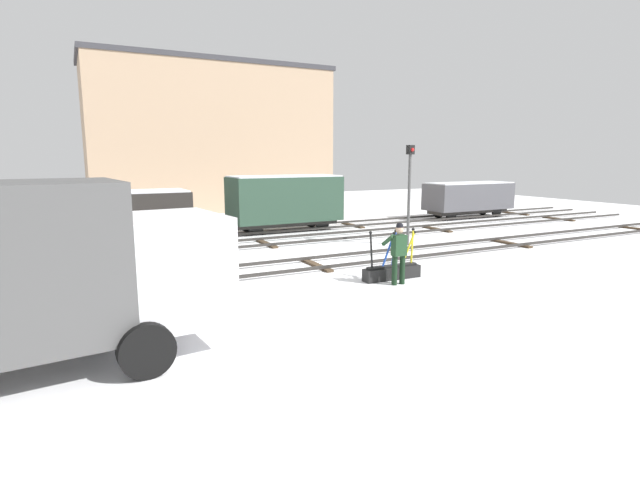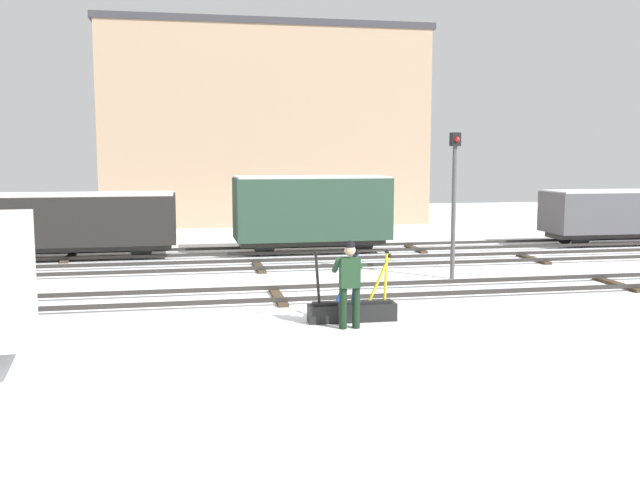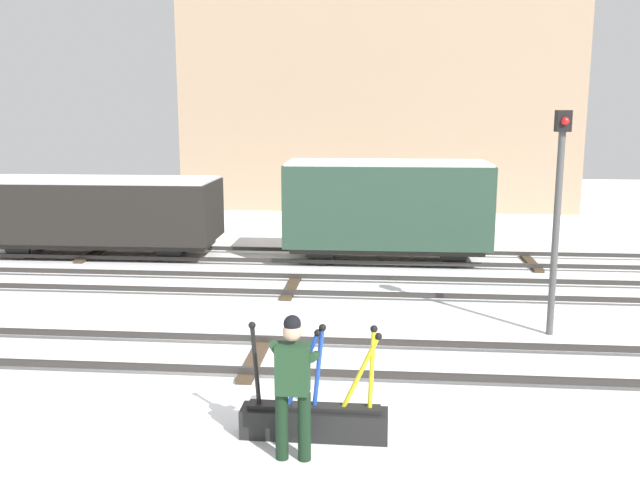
# 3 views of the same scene
# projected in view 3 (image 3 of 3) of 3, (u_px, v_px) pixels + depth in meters

# --- Properties ---
(ground_plane) EXTENTS (60.00, 60.00, 0.00)m
(ground_plane) POSITION_uv_depth(u_px,v_px,m) (255.00, 361.00, 11.01)
(ground_plane) COLOR white
(track_main_line) EXTENTS (44.00, 1.94, 0.18)m
(track_main_line) POSITION_uv_depth(u_px,v_px,m) (255.00, 355.00, 10.99)
(track_main_line) COLOR #2D2B28
(track_main_line) RESTS_ON ground_plane
(track_siding_near) EXTENTS (44.00, 1.94, 0.18)m
(track_siding_near) POSITION_uv_depth(u_px,v_px,m) (291.00, 285.00, 15.36)
(track_siding_near) COLOR #2D2B28
(track_siding_near) RESTS_ON ground_plane
(track_siding_far) EXTENTS (44.00, 1.94, 0.18)m
(track_siding_far) POSITION_uv_depth(u_px,v_px,m) (306.00, 256.00, 18.32)
(track_siding_far) COLOR #2D2B28
(track_siding_far) RESTS_ON ground_plane
(switch_lever_frame) EXTENTS (1.80, 0.38, 1.45)m
(switch_lever_frame) POSITION_uv_depth(u_px,v_px,m) (315.00, 418.00, 8.43)
(switch_lever_frame) COLOR black
(switch_lever_frame) RESTS_ON ground_plane
(rail_worker) EXTENTS (0.54, 0.65, 1.72)m
(rail_worker) POSITION_uv_depth(u_px,v_px,m) (293.00, 379.00, 7.79)
(rail_worker) COLOR black
(rail_worker) RESTS_ON ground_plane
(signal_post) EXTENTS (0.24, 0.32, 3.94)m
(signal_post) POSITION_uv_depth(u_px,v_px,m) (558.00, 201.00, 11.87)
(signal_post) COLOR #4C4C4C
(signal_post) RESTS_ON ground_plane
(apartment_building) EXTENTS (15.70, 6.03, 9.51)m
(apartment_building) POSITION_uv_depth(u_px,v_px,m) (378.00, 89.00, 28.73)
(apartment_building) COLOR tan
(apartment_building) RESTS_ON ground_plane
(freight_car_far_end) EXTENTS (6.34, 2.30, 2.12)m
(freight_car_far_end) POSITION_uv_depth(u_px,v_px,m) (100.00, 211.00, 18.60)
(freight_car_far_end) COLOR #2D2B28
(freight_car_far_end) RESTS_ON ground_plane
(freight_car_mid_siding) EXTENTS (5.24, 2.21, 2.63)m
(freight_car_mid_siding) POSITION_uv_depth(u_px,v_px,m) (387.00, 205.00, 17.88)
(freight_car_mid_siding) COLOR #2D2B28
(freight_car_mid_siding) RESTS_ON ground_plane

